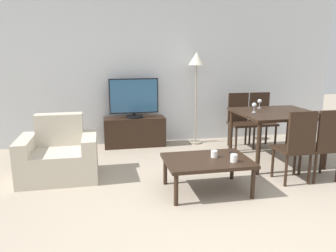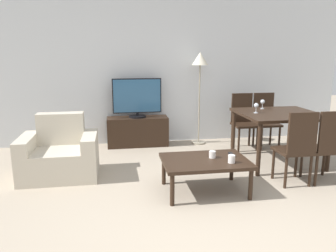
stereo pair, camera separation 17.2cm
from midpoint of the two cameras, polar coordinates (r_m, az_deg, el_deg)
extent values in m
plane|color=tan|center=(3.26, 9.39, -17.42)|extent=(18.00, 18.00, 0.00)
cube|color=silver|center=(6.00, -0.21, 9.98)|extent=(6.85, 0.06, 2.70)
cube|color=beige|center=(4.59, -17.25, -6.13)|extent=(0.62, 0.74, 0.38)
cube|color=beige|center=(4.74, -17.14, -0.40)|extent=(0.62, 0.20, 0.43)
cube|color=beige|center=(4.64, -22.25, -5.15)|extent=(0.18, 0.74, 0.56)
cube|color=beige|center=(4.52, -12.27, -4.93)|extent=(0.18, 0.74, 0.56)
cube|color=black|center=(5.85, -4.46, -0.95)|extent=(1.07, 0.37, 0.52)
cylinder|color=black|center=(5.79, -4.51, 1.67)|extent=(0.30, 0.30, 0.03)
cylinder|color=black|center=(5.78, -4.51, 2.06)|extent=(0.04, 0.04, 0.05)
cube|color=black|center=(5.73, -4.57, 5.27)|extent=(0.85, 0.04, 0.60)
cube|color=#2D5B84|center=(5.71, -4.55, 5.24)|extent=(0.81, 0.01, 0.57)
cube|color=black|center=(3.90, 7.76, -6.08)|extent=(1.00, 0.72, 0.04)
cylinder|color=black|center=(3.59, 2.14, -11.06)|extent=(0.05, 0.05, 0.36)
cylinder|color=black|center=(3.86, 15.46, -9.82)|extent=(0.05, 0.05, 0.36)
cylinder|color=black|center=(4.14, 0.46, -7.76)|extent=(0.05, 0.05, 0.36)
cylinder|color=black|center=(4.38, 12.15, -6.93)|extent=(0.05, 0.05, 0.36)
cube|color=black|center=(5.12, 19.74, 1.98)|extent=(1.15, 1.08, 0.04)
cylinder|color=black|center=(4.55, 16.61, -4.00)|extent=(0.06, 0.06, 0.73)
cylinder|color=black|center=(5.08, 27.13, -3.18)|extent=(0.06, 0.06, 0.73)
cylinder|color=black|center=(5.40, 12.20, -1.18)|extent=(0.06, 0.06, 0.73)
cylinder|color=black|center=(5.85, 21.62, -0.74)|extent=(0.06, 0.06, 0.73)
cube|color=black|center=(4.44, 21.93, -4.04)|extent=(0.40, 0.40, 0.04)
cylinder|color=black|center=(4.56, 18.90, -6.27)|extent=(0.04, 0.04, 0.40)
cylinder|color=black|center=(4.72, 22.39, -5.92)|extent=(0.04, 0.04, 0.40)
cylinder|color=black|center=(4.29, 20.93, -7.59)|extent=(0.04, 0.04, 0.40)
cylinder|color=black|center=(4.46, 24.56, -7.16)|extent=(0.04, 0.04, 0.40)
cube|color=black|center=(4.23, 23.48, -1.19)|extent=(0.37, 0.04, 0.51)
cube|color=black|center=(5.94, 17.65, 0.30)|extent=(0.40, 0.40, 0.04)
cylinder|color=black|center=(5.77, 16.79, -2.21)|extent=(0.04, 0.04, 0.40)
cylinder|color=black|center=(5.92, 19.61, -2.05)|extent=(0.04, 0.04, 0.40)
cylinder|color=black|center=(6.06, 15.46, -1.45)|extent=(0.04, 0.04, 0.40)
cylinder|color=black|center=(6.20, 18.18, -1.31)|extent=(0.04, 0.04, 0.40)
cube|color=black|center=(6.05, 17.05, 3.17)|extent=(0.37, 0.04, 0.51)
cube|color=black|center=(4.66, 26.17, -3.68)|extent=(0.40, 0.40, 0.04)
cylinder|color=black|center=(4.76, 23.20, -5.84)|extent=(0.04, 0.04, 0.40)
cylinder|color=black|center=(4.94, 26.39, -5.49)|extent=(0.04, 0.04, 0.40)
cylinder|color=black|center=(4.50, 25.39, -7.05)|extent=(0.04, 0.04, 0.40)
cube|color=black|center=(4.45, 27.84, -0.95)|extent=(0.37, 0.04, 0.51)
cube|color=black|center=(5.77, 14.08, 0.17)|extent=(0.40, 0.40, 0.04)
cylinder|color=black|center=(5.61, 13.09, -2.42)|extent=(0.04, 0.04, 0.40)
cylinder|color=black|center=(5.74, 16.09, -2.25)|extent=(0.04, 0.04, 0.40)
cylinder|color=black|center=(5.90, 11.91, -1.63)|extent=(0.04, 0.04, 0.40)
cylinder|color=black|center=(6.03, 14.79, -1.49)|extent=(0.04, 0.04, 0.40)
cube|color=black|center=(5.88, 13.53, 3.12)|extent=(0.37, 0.04, 0.51)
cylinder|color=gray|center=(6.06, 6.12, -2.89)|extent=(0.24, 0.24, 0.02)
cylinder|color=gray|center=(5.91, 6.28, 3.75)|extent=(0.02, 0.02, 1.40)
cone|color=beige|center=(5.85, 6.48, 11.60)|extent=(0.29, 0.29, 0.22)
cube|color=black|center=(4.10, 12.23, -4.87)|extent=(0.04, 0.15, 0.02)
cylinder|color=white|center=(3.95, 8.97, -4.92)|extent=(0.08, 0.08, 0.08)
cylinder|color=white|center=(3.81, 12.29, -5.63)|extent=(0.08, 0.08, 0.09)
cylinder|color=silver|center=(5.39, 16.97, 2.93)|extent=(0.06, 0.06, 0.01)
cylinder|color=silver|center=(5.38, 17.00, 3.34)|extent=(0.01, 0.01, 0.07)
sphere|color=silver|center=(5.37, 17.04, 4.07)|extent=(0.07, 0.07, 0.07)
cylinder|color=silver|center=(4.98, 16.01, 2.24)|extent=(0.06, 0.06, 0.01)
cylinder|color=silver|center=(4.97, 16.04, 2.68)|extent=(0.01, 0.01, 0.07)
sphere|color=silver|center=(4.96, 16.08, 3.46)|extent=(0.07, 0.07, 0.07)
camera|label=1|loc=(0.09, -88.90, 0.25)|focal=35.00mm
camera|label=2|loc=(0.09, 91.10, -0.25)|focal=35.00mm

